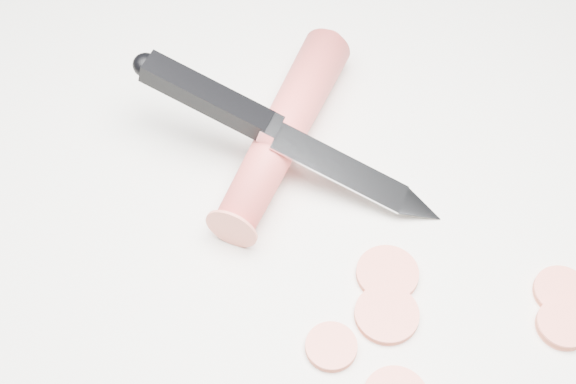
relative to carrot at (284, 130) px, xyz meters
name	(u,v)px	position (x,y,z in m)	size (l,w,h in m)	color
ground	(364,236)	(0.02, -0.09, -0.02)	(2.40, 2.40, 0.00)	white
carrot	(284,130)	(0.00, 0.00, 0.00)	(0.03, 0.03, 0.18)	#E1423F
carrot_slice_1	(331,347)	(-0.04, -0.16, -0.02)	(0.03, 0.03, 0.01)	#F47059
carrot_slice_2	(563,325)	(0.10, -0.20, -0.01)	(0.03, 0.03, 0.01)	#F47059
carrot_slice_3	(562,292)	(0.11, -0.19, -0.02)	(0.04, 0.04, 0.01)	#F47059
carrot_slice_4	(387,273)	(0.02, -0.13, -0.02)	(0.04, 0.04, 0.01)	#F47059
carrot_slice_5	(387,315)	(0.00, -0.15, -0.02)	(0.04, 0.04, 0.01)	#F47059
kitchen_knife	(288,135)	(-0.01, -0.02, 0.02)	(0.17, 0.18, 0.07)	silver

